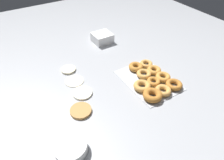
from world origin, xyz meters
TOP-DOWN VIEW (x-y plane):
  - ground_plane at (0.00, 0.00)m, footprint 3.00×3.00m
  - pancake_0 at (0.07, 0.09)m, footprint 0.12×0.12m
  - pancake_1 at (-0.18, 0.16)m, footprint 0.11×0.11m
  - pancake_2 at (0.19, 0.08)m, footprint 0.10×0.10m
  - pancake_3 at (-0.06, 0.10)m, footprint 0.12×0.12m
  - donut_tray at (-0.19, -0.31)m, footprint 0.37×0.28m
  - batter_bowl at (-0.36, 0.29)m, footprint 0.15×0.15m
  - container_stack at (0.41, -0.30)m, footprint 0.14×0.14m

SIDE VIEW (x-z plane):
  - ground_plane at x=0.00m, z-range 0.00..0.00m
  - pancake_0 at x=0.07m, z-range 0.00..0.01m
  - pancake_3 at x=-0.06m, z-range 0.00..0.01m
  - pancake_2 at x=0.19m, z-range 0.00..0.01m
  - pancake_1 at x=-0.18m, z-range 0.00..0.02m
  - donut_tray at x=-0.19m, z-range 0.00..0.04m
  - batter_bowl at x=-0.36m, z-range 0.00..0.05m
  - container_stack at x=0.41m, z-range 0.00..0.07m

